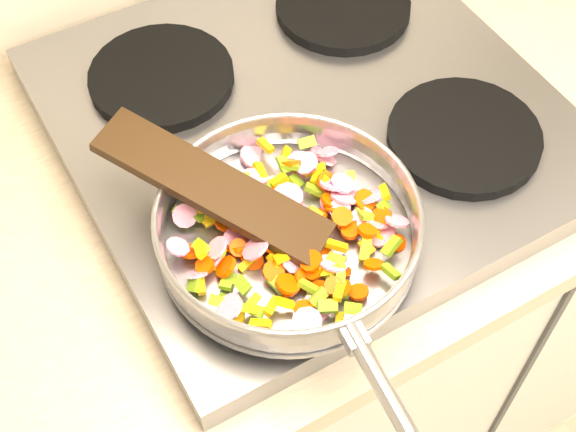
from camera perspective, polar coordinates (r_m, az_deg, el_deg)
cooktop at (r=1.05m, az=1.42°, el=6.78°), size 0.60×0.60×0.04m
grate_fl at (r=0.90m, az=-1.65°, el=-0.96°), size 0.19×0.19×0.02m
grate_fr at (r=1.01m, az=12.42°, el=5.54°), size 0.19×0.19×0.02m
grate_bl at (r=1.07m, az=-8.99°, el=9.75°), size 0.19×0.19×0.02m
grate_br at (r=1.17m, az=3.93°, el=14.63°), size 0.19×0.19×0.02m
saute_pan at (r=0.86m, az=0.07°, el=-0.83°), size 0.32×0.49×0.06m
vegetable_heap at (r=0.87m, az=0.45°, el=-0.95°), size 0.26×0.27×0.05m
wooden_spatula at (r=0.87m, az=-5.36°, el=2.07°), size 0.20×0.26×0.07m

